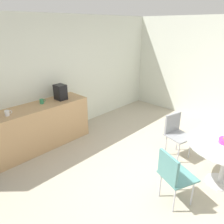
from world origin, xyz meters
The scene contains 8 objects.
ground_plane centered at (0.00, 0.00, 0.00)m, with size 6.00×6.00×0.00m, color #B2A893.
wall_back centered at (0.00, 3.00, 1.30)m, with size 6.00×0.10×2.60m, color silver.
counter_block centered at (-0.78, 2.65, 0.45)m, with size 2.01×0.60×0.90m, color tan.
chair_gray centered at (0.84, 0.50, 0.52)m, with size 0.51×0.51×0.83m.
chair_teal centered at (-0.34, -0.09, 0.52)m, with size 0.55×0.55×0.83m.
mug_white centered at (-1.39, 2.58, 0.95)m, with size 0.13×0.08×0.09m.
mug_green centered at (-0.66, 2.70, 0.95)m, with size 0.13×0.08×0.09m.
coffee_maker centered at (-0.24, 2.65, 1.06)m, with size 0.20×0.24×0.32m, color black.
Camera 1 is at (-2.62, -1.13, 2.39)m, focal length 34.32 mm.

